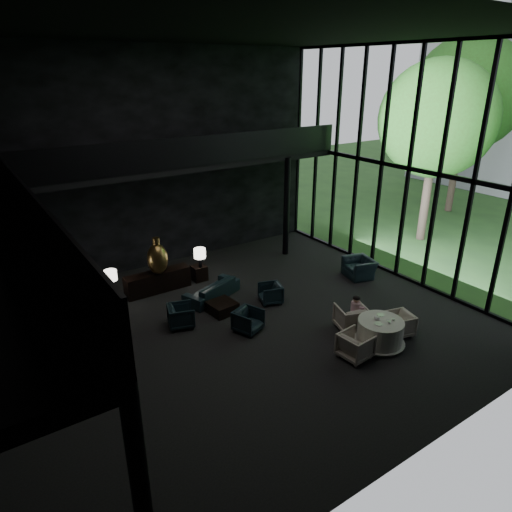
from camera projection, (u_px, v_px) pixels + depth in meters
floor at (239, 329)px, 13.52m from camera, size 14.00×12.00×0.02m
ceiling at (234, 29)px, 10.49m from camera, size 14.00×12.00×0.02m
wall_back at (150, 163)px, 16.60m from camera, size 14.00×0.04×8.00m
wall_front at (432, 278)px, 7.41m from camera, size 14.00×0.04×8.00m
curtain_wall at (409, 168)px, 15.61m from camera, size 0.20×12.00×8.00m
mezzanine_back at (187, 164)px, 16.35m from camera, size 12.00×2.00×0.25m
railing_left at (26, 206)px, 9.18m from camera, size 0.06×12.00×1.00m
railing_back at (199, 151)px, 15.36m from camera, size 12.00×0.06×1.00m
column_sw at (143, 505)px, 5.80m from camera, size 0.24×0.24×4.00m
column_nw at (10, 243)px, 14.53m from camera, size 0.24×0.24×4.00m
column_ne at (286, 207)px, 18.32m from camera, size 0.24×0.24×4.00m
tree_near at (437, 119)px, 18.78m from camera, size 4.80×4.80×7.65m
tree_far at (467, 95)px, 22.62m from camera, size 5.60×5.60×8.80m
console at (158, 281)px, 15.73m from camera, size 2.27×0.52×0.72m
bronze_urn at (158, 259)px, 15.26m from camera, size 0.69×0.69×1.29m
side_table_left at (113, 297)px, 14.89m from camera, size 0.48×0.48×0.53m
table_lamp_left at (111, 276)px, 14.56m from camera, size 0.41×0.41×0.69m
side_table_right at (199, 273)px, 16.60m from camera, size 0.50×0.50×0.55m
table_lamp_right at (200, 254)px, 16.20m from camera, size 0.43×0.43×0.71m
sofa at (212, 287)px, 15.24m from camera, size 2.15×1.29×0.81m
lounge_armchair_west at (181, 315)px, 13.57m from camera, size 0.86×0.89×0.74m
lounge_armchair_east at (270, 293)px, 14.98m from camera, size 0.76×0.78×0.65m
lounge_armchair_south at (248, 320)px, 13.32m from camera, size 0.88×0.86×0.72m
window_armchair at (360, 265)px, 16.79m from camera, size 0.95×1.22×0.95m
coffee_table at (222, 307)px, 14.40m from camera, size 0.87×0.87×0.35m
dining_table at (380, 334)px, 12.67m from camera, size 1.43×1.43×0.75m
dining_chair_north at (351, 315)px, 13.39m from camera, size 1.09×1.06×0.90m
dining_chair_east at (399, 323)px, 13.14m from camera, size 0.79×0.83×0.71m
dining_chair_west at (356, 344)px, 12.06m from camera, size 0.81×0.86×0.82m
child at (356, 305)px, 13.32m from camera, size 0.29×0.29×0.62m
plate_a at (378, 324)px, 12.34m from camera, size 0.25×0.25×0.01m
plate_b at (381, 315)px, 12.79m from camera, size 0.24×0.24×0.01m
saucer at (389, 320)px, 12.52m from camera, size 0.18×0.18×0.01m
coffee_cup at (393, 319)px, 12.51m from camera, size 0.09×0.09×0.06m
cereal_bowl at (377, 318)px, 12.57m from camera, size 0.16×0.16×0.08m
cream_pot at (389, 323)px, 12.35m from camera, size 0.07×0.07×0.07m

